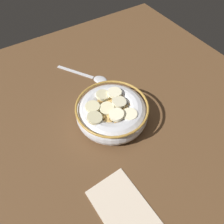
{
  "coord_description": "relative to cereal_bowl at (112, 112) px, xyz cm",
  "views": [
    {
      "loc": [
        28.17,
        -17.77,
        45.32
      ],
      "look_at": [
        0.0,
        0.0,
        3.0
      ],
      "focal_mm": 34.89,
      "sensor_mm": 36.0,
      "label": 1
    }
  ],
  "objects": [
    {
      "name": "ground_plane",
      "position": [
        0.0,
        0.05,
        -4.03
      ],
      "size": [
        91.48,
        91.48,
        2.0
      ],
      "primitive_type": "cube",
      "color": "brown"
    },
    {
      "name": "cereal_bowl",
      "position": [
        0.0,
        0.0,
        0.0
      ],
      "size": [
        17.89,
        17.89,
        6.51
      ],
      "color": "silver",
      "rests_on": "ground_plane"
    },
    {
      "name": "spoon",
      "position": [
        -16.47,
        3.54,
        -2.69
      ],
      "size": [
        15.18,
        10.91,
        0.8
      ],
      "color": "silver",
      "rests_on": "ground_plane"
    },
    {
      "name": "folded_napkin",
      "position": [
        20.28,
        -9.7,
        -2.88
      ],
      "size": [
        15.75,
        9.91,
        0.3
      ],
      "primitive_type": "cube",
      "rotation": [
        0.0,
        0.0,
        0.05
      ],
      "color": "beige",
      "rests_on": "ground_plane"
    }
  ]
}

